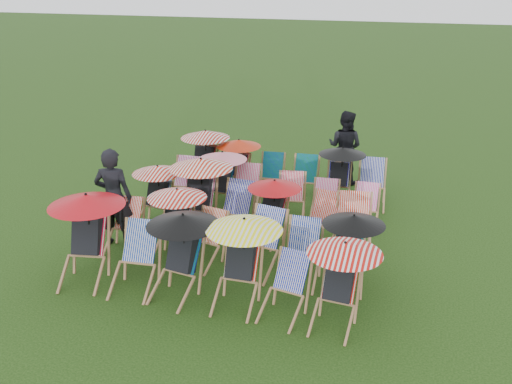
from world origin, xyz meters
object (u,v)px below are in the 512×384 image
(deckchair_0, at_px, (85,236))
(deckchair_5, at_px, (338,283))
(person_rear, at_px, (345,147))
(person_left, at_px, (114,197))
(deckchair_29, at_px, (372,184))

(deckchair_0, distance_m, deckchair_5, 4.12)
(deckchair_0, relative_size, person_rear, 0.84)
(person_left, bearing_deg, deckchair_5, 150.73)
(deckchair_0, height_order, deckchair_29, deckchair_0)
(deckchair_0, distance_m, person_left, 1.31)
(deckchair_5, distance_m, person_left, 4.55)
(deckchair_5, distance_m, person_rear, 6.02)
(deckchair_5, xyz_separation_m, person_rear, (-0.89, 5.95, 0.20))
(deckchair_5, relative_size, person_left, 0.68)
(deckchair_29, bearing_deg, person_rear, 115.85)
(person_rear, bearing_deg, deckchair_5, 111.79)
(deckchair_29, distance_m, person_rear, 1.59)
(deckchair_0, bearing_deg, deckchair_5, -12.31)
(person_left, distance_m, person_rear, 5.75)
(deckchair_5, bearing_deg, deckchair_29, 95.74)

